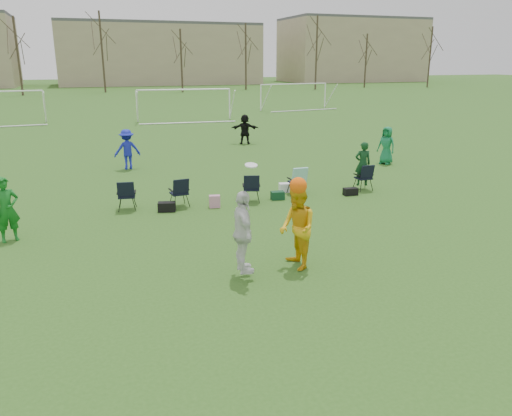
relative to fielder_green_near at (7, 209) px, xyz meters
name	(u,v)px	position (x,y,z in m)	size (l,w,h in m)	color
ground	(313,314)	(5.87, -6.26, -0.87)	(260.00, 260.00, 0.00)	#2E571B
fielder_green_near	(7,209)	(0.00, 0.00, 0.00)	(0.63, 0.42, 1.74)	#12691D
fielder_blue	(127,149)	(3.84, 8.33, 0.00)	(1.13, 0.65, 1.75)	#161FAC
fielder_green_far	(386,145)	(15.20, 5.59, -0.01)	(0.84, 0.55, 1.72)	#137041
fielder_black	(245,129)	(10.83, 13.20, -0.03)	(1.56, 0.50, 1.69)	black
center_contest	(277,229)	(5.94, -4.20, 0.16)	(1.97, 1.21, 2.55)	silver
sideline_setup	(269,183)	(7.99, 1.78, -0.34)	(9.16, 1.71, 1.77)	#0F3919
goal_mid	(184,96)	(9.87, 25.74, 1.05)	(7.40, 0.63, 2.46)	white
goal_right	(294,89)	(21.87, 31.74, 1.05)	(7.35, 1.14, 2.46)	white
tree_line	(105,57)	(6.10, 63.58, 4.22)	(110.28, 3.28, 11.40)	#382B21
building_row	(132,53)	(12.59, 89.74, 5.12)	(126.00, 16.00, 13.00)	tan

